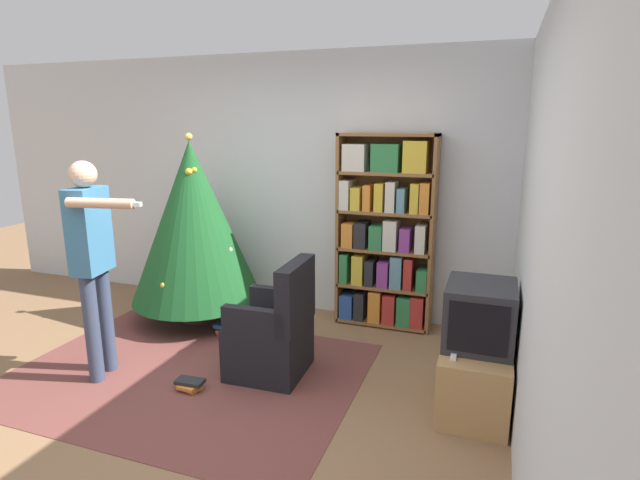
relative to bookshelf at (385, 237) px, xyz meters
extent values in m
plane|color=#846042|center=(-0.79, -1.99, -0.88)|extent=(14.00, 14.00, 0.00)
cube|color=silver|center=(-0.79, 0.22, 0.42)|extent=(8.00, 0.10, 2.60)
cube|color=silver|center=(1.21, -1.99, 0.42)|extent=(0.10, 8.00, 2.60)
cube|color=brown|center=(-1.23, -1.49, -0.88)|extent=(2.68, 2.01, 0.01)
cube|color=brown|center=(-0.44, 0.01, 0.04)|extent=(0.03, 0.29, 1.84)
cube|color=brown|center=(0.44, 0.01, 0.04)|extent=(0.03, 0.29, 1.84)
cube|color=brown|center=(0.00, 0.01, 0.94)|extent=(0.91, 0.29, 0.03)
cube|color=brown|center=(0.00, 0.15, 0.04)|extent=(0.91, 0.01, 1.84)
cube|color=brown|center=(0.00, 0.01, -0.85)|extent=(0.88, 0.29, 0.03)
cube|color=#284C93|center=(-0.35, -0.02, -0.72)|extent=(0.13, 0.22, 0.23)
cube|color=#232328|center=(-0.22, -0.01, -0.70)|extent=(0.10, 0.25, 0.27)
cube|color=orange|center=(-0.07, -0.02, -0.68)|extent=(0.12, 0.22, 0.31)
cube|color=#B22D28|center=(0.07, -0.01, -0.69)|extent=(0.12, 0.24, 0.28)
cube|color=#2D7A42|center=(0.21, 0.00, -0.69)|extent=(0.13, 0.27, 0.28)
cube|color=#B22D28|center=(0.34, 0.00, -0.69)|extent=(0.12, 0.27, 0.30)
cube|color=brown|center=(0.00, 0.01, -0.49)|extent=(0.88, 0.29, 0.03)
cube|color=#2D7A42|center=(-0.38, 0.00, -0.33)|extent=(0.08, 0.26, 0.29)
cube|color=gold|center=(-0.24, -0.01, -0.33)|extent=(0.11, 0.26, 0.28)
cube|color=#232328|center=(-0.12, -0.02, -0.35)|extent=(0.08, 0.24, 0.24)
cube|color=#843889|center=(0.01, -0.01, -0.35)|extent=(0.10, 0.25, 0.25)
cube|color=#5B899E|center=(0.13, -0.02, -0.32)|extent=(0.11, 0.22, 0.31)
cube|color=#B22D28|center=(0.24, -0.03, -0.33)|extent=(0.08, 0.20, 0.30)
cube|color=#2D7A42|center=(0.37, 0.00, -0.37)|extent=(0.10, 0.27, 0.20)
cube|color=brown|center=(0.00, 0.01, -0.13)|extent=(0.88, 0.29, 0.03)
cube|color=orange|center=(-0.34, -0.03, 0.00)|extent=(0.11, 0.21, 0.23)
cube|color=#232328|center=(-0.22, -0.02, 0.01)|extent=(0.11, 0.23, 0.24)
cube|color=#2D7A42|center=(-0.07, -0.02, 0.00)|extent=(0.12, 0.22, 0.22)
cube|color=beige|center=(0.06, -0.03, 0.03)|extent=(0.12, 0.21, 0.28)
cube|color=#843889|center=(0.20, -0.03, 0.00)|extent=(0.09, 0.21, 0.22)
cube|color=beige|center=(0.34, -0.03, 0.02)|extent=(0.09, 0.20, 0.26)
cube|color=brown|center=(0.00, 0.01, 0.23)|extent=(0.88, 0.29, 0.03)
cube|color=beige|center=(-0.38, -0.01, 0.39)|extent=(0.09, 0.26, 0.27)
cube|color=gold|center=(-0.27, -0.02, 0.35)|extent=(0.09, 0.23, 0.21)
cube|color=orange|center=(-0.16, -0.02, 0.37)|extent=(0.07, 0.23, 0.24)
cube|color=gold|center=(-0.05, -0.01, 0.38)|extent=(0.08, 0.26, 0.26)
cube|color=beige|center=(0.05, -0.03, 0.39)|extent=(0.09, 0.21, 0.28)
cube|color=#5B899E|center=(0.15, -0.02, 0.36)|extent=(0.07, 0.22, 0.22)
cube|color=gold|center=(0.27, -0.02, 0.38)|extent=(0.08, 0.22, 0.27)
cube|color=orange|center=(0.36, -0.01, 0.39)|extent=(0.08, 0.24, 0.28)
cube|color=brown|center=(0.00, 0.01, 0.59)|extent=(0.88, 0.29, 0.03)
cube|color=beige|center=(-0.29, -0.03, 0.73)|extent=(0.21, 0.20, 0.25)
cube|color=#2D7A42|center=(-0.01, -0.02, 0.73)|extent=(0.25, 0.23, 0.25)
cube|color=gold|center=(0.26, -0.01, 0.75)|extent=(0.21, 0.24, 0.28)
cube|color=tan|center=(0.91, -1.20, -0.65)|extent=(0.45, 0.83, 0.46)
cube|color=#28282D|center=(0.91, -1.20, -0.21)|extent=(0.44, 0.51, 0.43)
cube|color=black|center=(0.91, -1.46, -0.21)|extent=(0.36, 0.01, 0.33)
cube|color=white|center=(0.78, -1.45, -0.41)|extent=(0.04, 0.12, 0.02)
cylinder|color=#4C3323|center=(-1.78, -0.48, -0.83)|extent=(0.36, 0.36, 0.10)
cylinder|color=brown|center=(-1.78, -0.48, -0.72)|extent=(0.08, 0.08, 0.12)
cone|color=#195123|center=(-1.78, -0.48, 0.11)|extent=(1.26, 1.26, 1.55)
sphere|color=silver|center=(-1.57, -0.04, -0.36)|extent=(0.06, 0.06, 0.06)
sphere|color=gold|center=(-1.80, -0.96, -0.38)|extent=(0.06, 0.06, 0.06)
sphere|color=gold|center=(-1.70, -0.54, 0.62)|extent=(0.05, 0.05, 0.05)
sphere|color=gold|center=(-1.73, -0.57, 0.60)|extent=(0.07, 0.07, 0.07)
sphere|color=red|center=(-2.15, -0.82, -0.42)|extent=(0.04, 0.04, 0.04)
sphere|color=silver|center=(-1.39, -0.49, -0.13)|extent=(0.06, 0.06, 0.06)
sphere|color=#335BB2|center=(-2.04, -0.18, -0.13)|extent=(0.05, 0.05, 0.05)
sphere|color=silver|center=(-1.73, -0.30, 0.42)|extent=(0.06, 0.06, 0.06)
sphere|color=#E5CC4C|center=(-1.78, -0.48, 0.92)|extent=(0.07, 0.07, 0.07)
cube|color=black|center=(-0.63, -1.25, -0.67)|extent=(0.58, 0.58, 0.42)
cube|color=black|center=(-0.40, -1.24, -0.21)|extent=(0.14, 0.56, 0.50)
cube|color=black|center=(-0.64, -1.01, -0.36)|extent=(0.51, 0.10, 0.20)
cube|color=black|center=(-0.62, -1.49, -0.36)|extent=(0.51, 0.10, 0.20)
cylinder|color=#38425B|center=(-1.85, -1.64, -0.46)|extent=(0.11, 0.11, 0.84)
cylinder|color=#38425B|center=(-1.82, -1.82, -0.46)|extent=(0.11, 0.11, 0.84)
cube|color=teal|center=(-1.83, -1.73, 0.27)|extent=(0.24, 0.35, 0.63)
cylinder|color=#DBAD89|center=(-1.87, -1.53, 0.24)|extent=(0.07, 0.07, 0.50)
cylinder|color=#DBAD89|center=(-1.56, -1.88, 0.51)|extent=(0.48, 0.16, 0.07)
cube|color=white|center=(-1.32, -1.83, 0.51)|extent=(0.11, 0.06, 0.03)
sphere|color=#DBAD89|center=(-1.83, -1.73, 0.69)|extent=(0.19, 0.19, 0.19)
cube|color=#B22D28|center=(-1.30, -0.74, -0.87)|extent=(0.16, 0.15, 0.03)
cube|color=orange|center=(-1.30, -0.75, -0.84)|extent=(0.19, 0.18, 0.03)
cube|color=#232328|center=(-1.30, -0.74, -0.81)|extent=(0.19, 0.17, 0.03)
cube|color=#284C93|center=(-1.31, -0.75, -0.78)|extent=(0.20, 0.15, 0.03)
cube|color=orange|center=(-1.06, -1.69, -0.87)|extent=(0.17, 0.15, 0.03)
cube|color=orange|center=(-1.06, -1.71, -0.84)|extent=(0.15, 0.14, 0.02)
cube|color=#232328|center=(-1.07, -1.69, -0.82)|extent=(0.21, 0.12, 0.03)
camera|label=1|loc=(0.96, -4.51, 1.04)|focal=28.00mm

